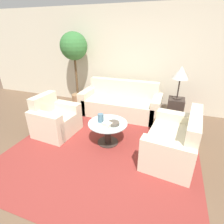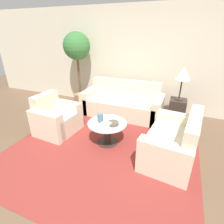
{
  "view_description": "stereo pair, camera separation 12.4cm",
  "coord_description": "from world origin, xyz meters",
  "px_view_note": "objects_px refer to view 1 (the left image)",
  "views": [
    {
      "loc": [
        1.03,
        -1.85,
        1.99
      ],
      "look_at": [
        -0.0,
        1.07,
        0.55
      ],
      "focal_mm": 28.0,
      "sensor_mm": 36.0,
      "label": 1
    },
    {
      "loc": [
        1.15,
        -1.81,
        1.99
      ],
      "look_at": [
        -0.0,
        1.07,
        0.55
      ],
      "focal_mm": 28.0,
      "sensor_mm": 36.0,
      "label": 2
    }
  ],
  "objects_px": {
    "loveseat": "(175,142)",
    "table_lamp": "(181,73)",
    "vase": "(101,118)",
    "book_stack": "(107,124)",
    "potted_plant": "(74,52)",
    "bowl": "(114,123)",
    "armchair": "(54,120)",
    "coffee_table": "(108,130)",
    "sofa_main": "(121,104)"
  },
  "relations": [
    {
      "from": "potted_plant",
      "to": "bowl",
      "type": "xyz_separation_m",
      "value": [
        1.64,
        -1.56,
        -1.01
      ]
    },
    {
      "from": "loveseat",
      "to": "coffee_table",
      "type": "xyz_separation_m",
      "value": [
        -1.23,
        -0.0,
        0.0
      ]
    },
    {
      "from": "loveseat",
      "to": "book_stack",
      "type": "height_order",
      "value": "loveseat"
    },
    {
      "from": "coffee_table",
      "to": "book_stack",
      "type": "bearing_deg",
      "value": -71.22
    },
    {
      "from": "sofa_main",
      "to": "book_stack",
      "type": "relative_size",
      "value": 10.11
    },
    {
      "from": "potted_plant",
      "to": "bowl",
      "type": "distance_m",
      "value": 2.48
    },
    {
      "from": "loveseat",
      "to": "vase",
      "type": "bearing_deg",
      "value": -83.02
    },
    {
      "from": "loveseat",
      "to": "table_lamp",
      "type": "xyz_separation_m",
      "value": [
        -0.05,
        1.34,
        0.89
      ]
    },
    {
      "from": "book_stack",
      "to": "coffee_table",
      "type": "bearing_deg",
      "value": 128.24
    },
    {
      "from": "vase",
      "to": "bowl",
      "type": "xyz_separation_m",
      "value": [
        0.26,
        -0.02,
        -0.05
      ]
    },
    {
      "from": "sofa_main",
      "to": "armchair",
      "type": "distance_m",
      "value": 1.72
    },
    {
      "from": "armchair",
      "to": "coffee_table",
      "type": "distance_m",
      "value": 1.2
    },
    {
      "from": "armchair",
      "to": "vase",
      "type": "relative_size",
      "value": 5.39
    },
    {
      "from": "coffee_table",
      "to": "vase",
      "type": "relative_size",
      "value": 4.53
    },
    {
      "from": "table_lamp",
      "to": "book_stack",
      "type": "xyz_separation_m",
      "value": [
        -1.15,
        -1.44,
        -0.7
      ]
    },
    {
      "from": "vase",
      "to": "book_stack",
      "type": "distance_m",
      "value": 0.2
    },
    {
      "from": "table_lamp",
      "to": "book_stack",
      "type": "bearing_deg",
      "value": -128.59
    },
    {
      "from": "loveseat",
      "to": "table_lamp",
      "type": "distance_m",
      "value": 1.6
    },
    {
      "from": "vase",
      "to": "sofa_main",
      "type": "bearing_deg",
      "value": 90.42
    },
    {
      "from": "armchair",
      "to": "vase",
      "type": "xyz_separation_m",
      "value": [
        1.06,
        0.0,
        0.24
      ]
    },
    {
      "from": "sofa_main",
      "to": "potted_plant",
      "type": "height_order",
      "value": "potted_plant"
    },
    {
      "from": "loveseat",
      "to": "sofa_main",
      "type": "bearing_deg",
      "value": -127.89
    },
    {
      "from": "coffee_table",
      "to": "sofa_main",
      "type": "bearing_deg",
      "value": 96.1
    },
    {
      "from": "book_stack",
      "to": "loveseat",
      "type": "bearing_deg",
      "value": 24.4
    },
    {
      "from": "bowl",
      "to": "book_stack",
      "type": "xyz_separation_m",
      "value": [
        -0.1,
        -0.07,
        0.0
      ]
    },
    {
      "from": "potted_plant",
      "to": "table_lamp",
      "type": "bearing_deg",
      "value": -4.04
    },
    {
      "from": "table_lamp",
      "to": "potted_plant",
      "type": "height_order",
      "value": "potted_plant"
    },
    {
      "from": "sofa_main",
      "to": "table_lamp",
      "type": "distance_m",
      "value": 1.59
    },
    {
      "from": "sofa_main",
      "to": "bowl",
      "type": "height_order",
      "value": "sofa_main"
    },
    {
      "from": "armchair",
      "to": "book_stack",
      "type": "height_order",
      "value": "armchair"
    },
    {
      "from": "sofa_main",
      "to": "vase",
      "type": "xyz_separation_m",
      "value": [
        0.01,
        -1.35,
        0.24
      ]
    },
    {
      "from": "loveseat",
      "to": "book_stack",
      "type": "bearing_deg",
      "value": -78.53
    },
    {
      "from": "sofa_main",
      "to": "potted_plant",
      "type": "xyz_separation_m",
      "value": [
        -1.36,
        0.18,
        1.2
      ]
    },
    {
      "from": "table_lamp",
      "to": "bowl",
      "type": "distance_m",
      "value": 1.86
    },
    {
      "from": "loveseat",
      "to": "table_lamp",
      "type": "height_order",
      "value": "table_lamp"
    },
    {
      "from": "loveseat",
      "to": "table_lamp",
      "type": "bearing_deg",
      "value": -171.54
    },
    {
      "from": "loveseat",
      "to": "bowl",
      "type": "bearing_deg",
      "value": -81.65
    },
    {
      "from": "bowl",
      "to": "armchair",
      "type": "bearing_deg",
      "value": 179.03
    },
    {
      "from": "armchair",
      "to": "vase",
      "type": "distance_m",
      "value": 1.09
    },
    {
      "from": "table_lamp",
      "to": "vase",
      "type": "distance_m",
      "value": 1.99
    },
    {
      "from": "vase",
      "to": "bowl",
      "type": "height_order",
      "value": "vase"
    },
    {
      "from": "potted_plant",
      "to": "armchair",
      "type": "bearing_deg",
      "value": -78.59
    },
    {
      "from": "sofa_main",
      "to": "table_lamp",
      "type": "xyz_separation_m",
      "value": [
        1.33,
        -0.01,
        0.89
      ]
    },
    {
      "from": "potted_plant",
      "to": "book_stack",
      "type": "height_order",
      "value": "potted_plant"
    },
    {
      "from": "loveseat",
      "to": "table_lamp",
      "type": "relative_size",
      "value": 1.83
    },
    {
      "from": "bowl",
      "to": "book_stack",
      "type": "distance_m",
      "value": 0.12
    },
    {
      "from": "armchair",
      "to": "table_lamp",
      "type": "relative_size",
      "value": 1.19
    },
    {
      "from": "sofa_main",
      "to": "armchair",
      "type": "xyz_separation_m",
      "value": [
        -1.05,
        -1.36,
        0.0
      ]
    },
    {
      "from": "coffee_table",
      "to": "armchair",
      "type": "bearing_deg",
      "value": -179.64
    },
    {
      "from": "bowl",
      "to": "vase",
      "type": "bearing_deg",
      "value": 174.79
    }
  ]
}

